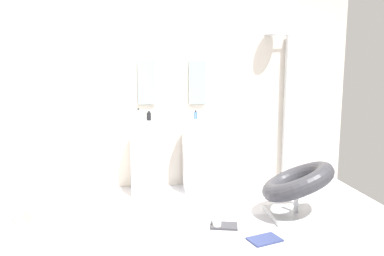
{
  "coord_description": "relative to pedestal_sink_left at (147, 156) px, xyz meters",
  "views": [
    {
      "loc": [
        -0.27,
        -3.16,
        1.51
      ],
      "look_at": [
        0.15,
        0.55,
        0.95
      ],
      "focal_mm": 33.41,
      "sensor_mm": 36.0,
      "label": 1
    }
  ],
  "objects": [
    {
      "name": "shower_column",
      "position": [
        1.92,
        0.18,
        0.6
      ],
      "size": [
        0.49,
        0.24,
        2.05
      ],
      "color": "#B7BABF",
      "rests_on": "ground_plane"
    },
    {
      "name": "pedestal_sink_left",
      "position": [
        0.0,
        0.0,
        0.0
      ],
      "size": [
        0.44,
        0.44,
        1.02
      ],
      "color": "white",
      "rests_on": "ground_plane"
    },
    {
      "name": "vanity_mirror_left",
      "position": [
        0.0,
        0.23,
        0.93
      ],
      "size": [
        0.22,
        0.03,
        0.57
      ],
      "primitive_type": "cube",
      "color": "#8C9EA8"
    },
    {
      "name": "soap_bottle_clear",
      "position": [
        -0.1,
        0.03,
        0.52
      ],
      "size": [
        0.04,
        0.04,
        0.16
      ],
      "color": "silver",
      "rests_on": "pedestal_sink_left"
    },
    {
      "name": "towel_rack",
      "position": [
        -1.13,
        -0.97,
        0.15
      ],
      "size": [
        0.37,
        0.22,
        0.95
      ],
      "color": "#B7BABF",
      "rests_on": "ground_plane"
    },
    {
      "name": "area_rug",
      "position": [
        0.77,
        -1.35,
        -0.48
      ],
      "size": [
        1.27,
        0.86,
        0.01
      ],
      "primitive_type": "cube",
      "color": "#B2B2B7",
      "rests_on": "ground_plane"
    },
    {
      "name": "magazine_charcoal",
      "position": [
        0.76,
        -1.2,
        -0.46
      ],
      "size": [
        0.3,
        0.23,
        0.02
      ],
      "primitive_type": "cube",
      "rotation": [
        0.0,
        0.0,
        -0.22
      ],
      "color": "#38383D",
      "rests_on": "area_rug"
    },
    {
      "name": "vanity_mirror_right",
      "position": [
        0.67,
        0.23,
        0.93
      ],
      "size": [
        0.22,
        0.03,
        0.57
      ],
      "primitive_type": "cube",
      "color": "#8C9EA8"
    },
    {
      "name": "magazine_navy",
      "position": [
        1.07,
        -1.53,
        -0.46
      ],
      "size": [
        0.34,
        0.27,
        0.02
      ],
      "primitive_type": "cube",
      "rotation": [
        0.0,
        0.0,
        0.32
      ],
      "color": "navy",
      "rests_on": "area_rug"
    },
    {
      "name": "ground_plane",
      "position": [
        0.33,
        -1.35,
        -0.5
      ],
      "size": [
        4.8,
        3.6,
        0.04
      ],
      "primitive_type": "cube",
      "color": "silver"
    },
    {
      "name": "coffee_mug",
      "position": [
        0.69,
        -1.21,
        -0.43
      ],
      "size": [
        0.08,
        0.08,
        0.09
      ],
      "primitive_type": "cylinder",
      "color": "white",
      "rests_on": "area_rug"
    },
    {
      "name": "lounge_chair",
      "position": [
        1.57,
        -1.03,
        -0.13
      ],
      "size": [
        1.05,
        1.04,
        0.65
      ],
      "color": "#B7BABF",
      "rests_on": "ground_plane"
    },
    {
      "name": "pedestal_sink_right",
      "position": [
        0.67,
        0.0,
        0.0
      ],
      "size": [
        0.44,
        0.44,
        1.02
      ],
      "color": "white",
      "rests_on": "ground_plane"
    },
    {
      "name": "soap_bottle_blue",
      "position": [
        0.64,
        0.14,
        0.5
      ],
      "size": [
        0.05,
        0.05,
        0.12
      ],
      "color": "#4C72B7",
      "rests_on": "pedestal_sink_right"
    },
    {
      "name": "rear_partition",
      "position": [
        0.33,
        0.3,
        0.82
      ],
      "size": [
        4.8,
        0.1,
        2.6
      ],
      "primitive_type": "cube",
      "color": "beige",
      "rests_on": "ground_plane"
    },
    {
      "name": "soap_bottle_black",
      "position": [
        0.03,
        0.1,
        0.5
      ],
      "size": [
        0.05,
        0.05,
        0.12
      ],
      "color": "black",
      "rests_on": "pedestal_sink_left"
    }
  ]
}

